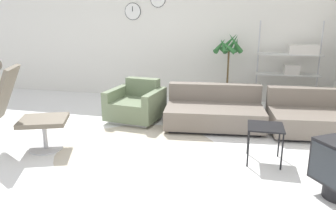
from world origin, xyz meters
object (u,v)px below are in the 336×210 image
lounge_chair (16,100)px  couch_second (311,118)px  shelf_unit (295,59)px  couch_low (214,112)px  potted_plant (228,67)px  armchair_red (136,105)px  side_table (265,130)px

lounge_chair → couch_second: lounge_chair is taller
shelf_unit → lounge_chair: bearing=-141.3°
couch_low → shelf_unit: size_ratio=0.99×
couch_low → potted_plant: 1.45m
armchair_red → shelf_unit: size_ratio=0.56×
armchair_red → lounge_chair: bearing=64.1°
lounge_chair → couch_low: lounge_chair is taller
armchair_red → side_table: (2.06, -1.25, 0.15)m
couch_second → potted_plant: 1.96m
potted_plant → couch_low: bearing=-95.2°
lounge_chair → couch_low: bearing=102.8°
armchair_red → potted_plant: (1.45, 1.32, 0.52)m
couch_low → lounge_chair: bearing=27.9°
potted_plant → shelf_unit: bearing=2.5°
armchair_red → shelf_unit: shelf_unit is taller
couch_low → potted_plant: (0.12, 1.33, 0.55)m
lounge_chair → couch_second: 4.22m
side_table → potted_plant: potted_plant is taller
couch_second → shelf_unit: shelf_unit is taller
couch_low → shelf_unit: bearing=-140.4°
armchair_red → couch_second: (2.80, 0.01, -0.03)m
armchair_red → couch_second: 2.80m
lounge_chair → potted_plant: size_ratio=0.84×
couch_low → shelf_unit: 2.07m
armchair_red → potted_plant: 2.03m
armchair_red → couch_low: size_ratio=0.57×
couch_low → side_table: couch_low is taller
couch_low → armchair_red: bearing=-6.7°
side_table → shelf_unit: bearing=76.6°
lounge_chair → armchair_red: (1.06, 1.63, -0.43)m
couch_low → side_table: size_ratio=3.52×
lounge_chair → side_table: lounge_chair is taller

